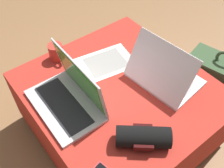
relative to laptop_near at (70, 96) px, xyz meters
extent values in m
plane|color=olive|center=(0.07, 0.24, -0.44)|extent=(14.00, 14.00, 0.00)
cube|color=maroon|center=(0.07, 0.24, -0.42)|extent=(0.86, 0.80, 0.05)
cube|color=#B22D23|center=(0.07, 0.24, -0.22)|extent=(0.89, 0.84, 0.34)
cube|color=silver|center=(0.00, -0.03, -0.04)|extent=(0.38, 0.24, 0.02)
cube|color=#232328|center=(0.00, -0.04, -0.03)|extent=(0.33, 0.13, 0.00)
cube|color=silver|center=(0.00, 0.06, 0.08)|extent=(0.37, 0.05, 0.23)
cube|color=green|center=(0.00, 0.06, 0.08)|extent=(0.33, 0.04, 0.20)
cube|color=silver|center=(0.16, 0.46, -0.04)|extent=(0.36, 0.28, 0.02)
cube|color=#B2B2B7|center=(0.16, 0.46, -0.03)|extent=(0.30, 0.17, 0.00)
cube|color=silver|center=(0.17, 0.39, 0.08)|extent=(0.34, 0.15, 0.23)
cube|color=black|center=(0.17, 0.39, 0.07)|extent=(0.30, 0.13, 0.20)
cube|color=#385133|center=(0.28, 0.77, -0.24)|extent=(0.38, 0.24, 0.41)
cube|color=#2F452B|center=(0.25, 0.87, -0.32)|extent=(0.28, 0.12, 0.18)
cube|color=silver|center=(-0.12, 0.29, -0.05)|extent=(0.26, 0.33, 0.00)
cube|color=gray|center=(-0.12, 0.29, -0.05)|extent=(0.20, 0.23, 0.00)
cylinder|color=black|center=(0.36, 0.12, -0.01)|extent=(0.21, 0.22, 0.09)
cube|color=#350D0D|center=(0.36, 0.12, -0.01)|extent=(0.14, 0.13, 0.03)
cylinder|color=red|center=(-0.31, 0.11, -0.01)|extent=(0.08, 0.08, 0.09)
torus|color=red|center=(-0.27, 0.11, -0.01)|extent=(0.06, 0.01, 0.06)
camera|label=1|loc=(0.71, -0.31, 0.92)|focal=42.00mm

